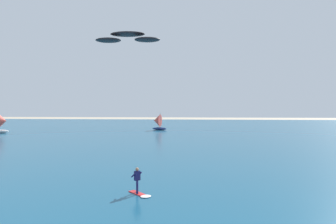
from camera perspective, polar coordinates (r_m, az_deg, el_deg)
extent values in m
cube|color=navy|center=(59.04, 2.89, -3.85)|extent=(160.00, 90.00, 0.10)
cube|color=red|center=(21.28, -5.46, -14.09)|extent=(1.27, 1.33, 0.05)
cylinder|color=#19194C|center=(20.96, -5.47, -13.14)|extent=(0.14, 0.14, 0.80)
cylinder|color=#19194C|center=(21.37, -5.46, -12.84)|extent=(0.14, 0.14, 0.80)
cube|color=#19194C|center=(21.00, -5.47, -11.14)|extent=(0.41, 0.40, 0.60)
sphere|color=#9E7051|center=(20.91, -5.48, -10.04)|extent=(0.22, 0.22, 0.22)
cylinder|color=#19194C|center=(20.93, -6.11, -11.04)|extent=(0.40, 0.43, 0.39)
cylinder|color=#19194C|center=(21.17, -5.09, -10.89)|extent=(0.40, 0.43, 0.39)
ellipsoid|color=white|center=(20.52, -3.95, -14.65)|extent=(0.92, 0.91, 0.08)
ellipsoid|color=black|center=(23.53, -7.16, 13.51)|extent=(2.49, 1.53, 0.29)
ellipsoid|color=black|center=(23.77, -10.53, 12.37)|extent=(1.84, 1.51, 0.29)
ellipsoid|color=black|center=(23.21, -3.69, 12.65)|extent=(1.84, 1.51, 0.29)
cone|color=#D84C3F|center=(66.75, -27.31, -1.41)|extent=(2.19, 3.25, 2.97)
ellipsoid|color=navy|center=(65.95, -1.51, -2.95)|extent=(3.19, 1.67, 0.57)
cylinder|color=silver|center=(65.78, -1.39, -1.39)|extent=(0.09, 0.09, 3.03)
cone|color=#D84C3F|center=(65.99, -1.94, -1.52)|extent=(1.84, 2.77, 2.55)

